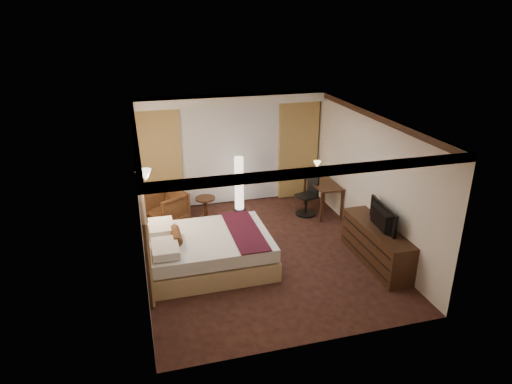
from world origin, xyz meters
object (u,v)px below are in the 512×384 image
object	(u,v)px
side_table	(206,208)
office_chair	(306,195)
dresser	(376,245)
floor_lamp	(239,184)
television	(378,213)
armchair	(166,206)
bed	(210,251)
desk	(323,197)

from	to	relation	value
side_table	office_chair	distance (m)	2.36
side_table	dresser	xyz separation A→B (m)	(2.79, -2.84, 0.12)
floor_lamp	dresser	distance (m)	3.63
floor_lamp	television	world-z (taller)	floor_lamp
armchair	dresser	bearing A→B (deg)	20.92
bed	armchair	size ratio (longest dim) A/B	2.88
floor_lamp	desk	world-z (taller)	floor_lamp
bed	side_table	distance (m)	2.17
armchair	floor_lamp	bearing A→B (deg)	64.75
office_chair	side_table	bearing A→B (deg)	151.98
armchair	desk	bearing A→B (deg)	52.14
floor_lamp	bed	bearing A→B (deg)	-115.61
armchair	television	xyz separation A→B (m)	(3.64, -2.88, 0.65)
office_chair	television	size ratio (longest dim) A/B	0.97
armchair	desk	xyz separation A→B (m)	(3.62, -0.44, -0.01)
armchair	dresser	xyz separation A→B (m)	(3.67, -2.88, -0.02)
office_chair	bed	bearing A→B (deg)	-163.65
side_table	desk	distance (m)	2.77
armchair	floor_lamp	distance (m)	1.77
bed	television	bearing A→B (deg)	-12.78
bed	television	xyz separation A→B (m)	(3.04, -0.69, 0.71)
television	dresser	bearing A→B (deg)	-85.03
dresser	television	bearing A→B (deg)	-180.00
floor_lamp	television	distance (m)	3.62
office_chair	television	distance (m)	2.49
office_chair	floor_lamp	bearing A→B (deg)	138.43
floor_lamp	desk	bearing A→B (deg)	-18.01
side_table	floor_lamp	bearing A→B (deg)	14.11
bed	dresser	xyz separation A→B (m)	(3.07, -0.69, 0.05)
bed	desk	size ratio (longest dim) A/B	1.96
television	side_table	bearing A→B (deg)	49.14
television	desk	bearing A→B (deg)	5.44
side_table	floor_lamp	xyz separation A→B (m)	(0.85, 0.21, 0.42)
floor_lamp	dresser	bearing A→B (deg)	-57.66
side_table	television	xyz separation A→B (m)	(2.76, -2.84, 0.79)
desk	office_chair	xyz separation A→B (m)	(-0.43, -0.05, 0.13)
armchair	side_table	size ratio (longest dim) A/B	1.55
floor_lamp	armchair	bearing A→B (deg)	-174.29
floor_lamp	desk	xyz separation A→B (m)	(1.88, -0.61, -0.30)
dresser	television	size ratio (longest dim) A/B	1.87
armchair	office_chair	size ratio (longest dim) A/B	0.78
bed	desk	distance (m)	3.49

